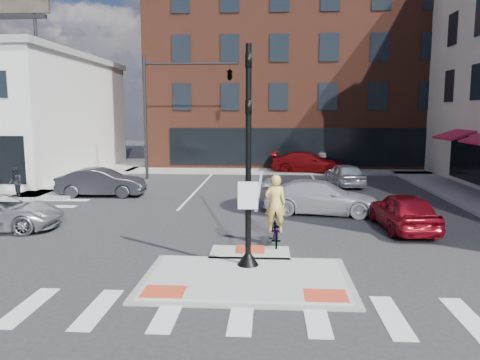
# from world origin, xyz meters

# --- Properties ---
(ground) EXTENTS (120.00, 120.00, 0.00)m
(ground) POSITION_xyz_m (0.00, 0.00, 0.00)
(ground) COLOR #28282B
(ground) RESTS_ON ground
(refuge_island) EXTENTS (5.40, 4.65, 0.13)m
(refuge_island) POSITION_xyz_m (0.00, -0.26, 0.05)
(refuge_island) COLOR gray
(refuge_island) RESTS_ON ground
(sidewalk_n) EXTENTS (26.00, 3.00, 0.15)m
(sidewalk_n) POSITION_xyz_m (3.00, 22.00, 0.07)
(sidewalk_n) COLOR gray
(sidewalk_n) RESTS_ON ground
(building_n) EXTENTS (24.40, 18.40, 15.50)m
(building_n) POSITION_xyz_m (3.00, 31.99, 7.80)
(building_n) COLOR #582A1B
(building_n) RESTS_ON ground
(building_far_left) EXTENTS (10.00, 12.00, 10.00)m
(building_far_left) POSITION_xyz_m (-4.00, 52.00, 5.00)
(building_far_left) COLOR slate
(building_far_left) RESTS_ON ground
(building_far_right) EXTENTS (12.00, 12.00, 12.00)m
(building_far_right) POSITION_xyz_m (9.00, 54.00, 6.00)
(building_far_right) COLOR brown
(building_far_right) RESTS_ON ground
(signal_pole) EXTENTS (0.60, 0.60, 5.98)m
(signal_pole) POSITION_xyz_m (0.00, 0.40, 2.36)
(signal_pole) COLOR black
(signal_pole) RESTS_ON refuge_island
(mast_arm_signal) EXTENTS (6.10, 2.24, 8.00)m
(mast_arm_signal) POSITION_xyz_m (-3.47, 18.00, 6.21)
(mast_arm_signal) COLOR black
(mast_arm_signal) RESTS_ON ground
(red_sedan) EXTENTS (1.93, 4.26, 1.42)m
(red_sedan) POSITION_xyz_m (5.52, 5.15, 0.71)
(red_sedan) COLOR maroon
(red_sedan) RESTS_ON ground
(white_pickup) EXTENTS (5.16, 2.64, 1.43)m
(white_pickup) POSITION_xyz_m (2.79, 7.85, 0.72)
(white_pickup) COLOR white
(white_pickup) RESTS_ON ground
(bg_car_dark) EXTENTS (4.51, 1.77, 1.46)m
(bg_car_dark) POSITION_xyz_m (-8.15, 11.40, 0.73)
(bg_car_dark) COLOR #28282D
(bg_car_dark) RESTS_ON ground
(bg_car_silver) EXTENTS (2.22, 4.24, 1.38)m
(bg_car_silver) POSITION_xyz_m (5.00, 15.63, 0.69)
(bg_car_silver) COLOR silver
(bg_car_silver) RESTS_ON ground
(bg_car_red) EXTENTS (5.52, 2.86, 1.53)m
(bg_car_red) POSITION_xyz_m (3.33, 21.50, 0.77)
(bg_car_red) COLOR maroon
(bg_car_red) RESTS_ON ground
(cyclist) EXTENTS (0.70, 1.90, 2.34)m
(cyclist) POSITION_xyz_m (0.77, 2.80, 0.79)
(cyclist) COLOR #3F3F44
(cyclist) RESTS_ON ground
(pedestrian_a) EXTENTS (0.93, 0.92, 1.51)m
(pedestrian_a) POSITION_xyz_m (-12.00, 10.00, 0.90)
(pedestrian_a) COLOR black
(pedestrian_a) RESTS_ON sidewalk_nw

